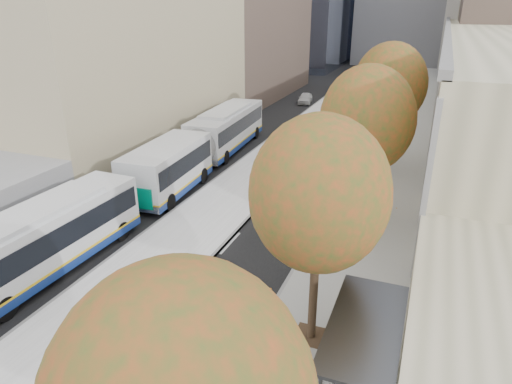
% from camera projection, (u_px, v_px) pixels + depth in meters
% --- Properties ---
extents(bus_platform, '(4.25, 150.00, 0.15)m').
position_uv_depth(bus_platform, '(292.00, 142.00, 36.79)').
color(bus_platform, '#BBBBBB').
rests_on(bus_platform, ground).
extents(sidewalk, '(4.75, 150.00, 0.08)m').
position_uv_depth(sidewalk, '(394.00, 154.00, 34.11)').
color(sidewalk, gray).
rests_on(sidewalk, ground).
extents(bus_shelter, '(1.90, 4.40, 2.53)m').
position_uv_depth(bus_shelter, '(371.00, 340.00, 12.09)').
color(bus_shelter, '#383A3F').
rests_on(bus_shelter, sidewalk).
extents(tree_c, '(4.20, 4.20, 7.28)m').
position_uv_depth(tree_c, '(319.00, 195.00, 13.37)').
color(tree_c, black).
rests_on(tree_c, sidewalk).
extents(tree_d, '(4.40, 4.40, 7.60)m').
position_uv_depth(tree_d, '(367.00, 120.00, 21.03)').
color(tree_d, black).
rests_on(tree_d, sidewalk).
extents(tree_e, '(4.60, 4.60, 7.92)m').
position_uv_depth(tree_e, '(390.00, 85.00, 28.69)').
color(tree_e, black).
rests_on(tree_e, sidewalk).
extents(bus_far, '(3.65, 17.89, 2.96)m').
position_uv_depth(bus_far, '(205.00, 143.00, 31.20)').
color(bus_far, silver).
rests_on(bus_far, ground).
extents(distant_car, '(1.85, 3.58, 1.16)m').
position_uv_depth(distant_car, '(305.00, 98.00, 51.16)').
color(distant_car, silver).
rests_on(distant_car, ground).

